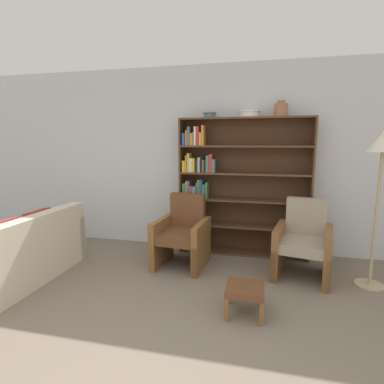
{
  "coord_description": "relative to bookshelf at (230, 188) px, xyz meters",
  "views": [
    {
      "loc": [
        0.81,
        -1.63,
        1.62
      ],
      "look_at": [
        -0.11,
        2.37,
        0.95
      ],
      "focal_mm": 28.0,
      "sensor_mm": 36.0,
      "label": 1
    }
  ],
  "objects": [
    {
      "name": "floor_lamp",
      "position": [
        1.69,
        -0.73,
        0.51
      ],
      "size": [
        0.33,
        0.33,
        1.77
      ],
      "color": "tan",
      "rests_on": "ground"
    },
    {
      "name": "armchair_leather",
      "position": [
        -0.57,
        -0.6,
        -0.57
      ],
      "size": [
        0.69,
        0.73,
        0.93
      ],
      "rotation": [
        0.0,
        0.0,
        3.06
      ],
      "color": "brown",
      "rests_on": "ground"
    },
    {
      "name": "bowl_copper",
      "position": [
        0.24,
        -0.02,
        1.04
      ],
      "size": [
        0.3,
        0.3,
        0.09
      ],
      "color": "silver",
      "rests_on": "bookshelf"
    },
    {
      "name": "vase_tall",
      "position": [
        0.66,
        -0.02,
        1.09
      ],
      "size": [
        0.18,
        0.18,
        0.21
      ],
      "color": "#A36647",
      "rests_on": "bookshelf"
    },
    {
      "name": "bowl_brass",
      "position": [
        -0.31,
        -0.02,
        1.04
      ],
      "size": [
        0.19,
        0.19,
        0.08
      ],
      "color": "slate",
      "rests_on": "bookshelf"
    },
    {
      "name": "armchair_cushioned",
      "position": [
        0.96,
        -0.6,
        -0.57
      ],
      "size": [
        0.76,
        0.8,
        0.93
      ],
      "rotation": [
        0.0,
        0.0,
        2.94
      ],
      "color": "brown",
      "rests_on": "ground"
    },
    {
      "name": "bookshelf",
      "position": [
        0.0,
        0.0,
        0.0
      ],
      "size": [
        1.85,
        0.3,
        1.97
      ],
      "color": "brown",
      "rests_on": "ground"
    },
    {
      "name": "footstool",
      "position": [
        0.31,
        -1.63,
        -0.75
      ],
      "size": [
        0.36,
        0.36,
        0.28
      ],
      "color": "brown",
      "rests_on": "ground"
    },
    {
      "name": "wall_back",
      "position": [
        -0.39,
        0.17,
        0.39
      ],
      "size": [
        12.0,
        0.06,
        2.75
      ],
      "color": "silver",
      "rests_on": "ground"
    },
    {
      "name": "couch",
      "position": [
        -2.33,
        -1.54,
        -0.68
      ],
      "size": [
        0.81,
        1.72,
        0.82
      ],
      "rotation": [
        0.0,
        0.0,
        1.57
      ],
      "color": "beige",
      "rests_on": "ground"
    }
  ]
}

